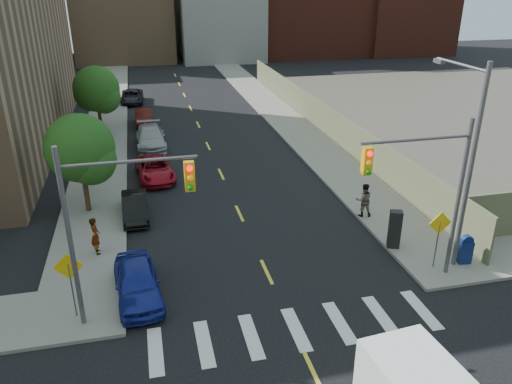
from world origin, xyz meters
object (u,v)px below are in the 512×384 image
parked_car_blue (137,282)px  parked_car_black (135,207)px  mailbox (465,249)px  payphone (395,229)px  parked_car_maroon (144,118)px  pedestrian_east (364,200)px  parked_car_red (155,169)px  parked_car_white (150,133)px  parked_car_silver (151,138)px  parked_car_grey (132,96)px  pedestrian_west (95,236)px

parked_car_blue → parked_car_black: 7.46m
mailbox → payphone: 3.15m
parked_car_maroon → payphone: (10.84, -24.34, 0.38)m
pedestrian_east → parked_car_red: bearing=-26.9°
parked_car_blue → parked_car_black: parked_car_blue is taller
parked_car_white → parked_car_maroon: 4.48m
parked_car_red → parked_car_maroon: (-0.34, 12.65, 0.05)m
parked_car_blue → parked_car_white: bearing=81.2°
parked_car_silver → parked_car_red: bearing=-90.9°
parked_car_black → parked_car_maroon: bearing=85.7°
parked_car_white → parked_car_grey: size_ratio=0.80×
parked_car_grey → parked_car_blue: bearing=-87.4°
parked_car_maroon → pedestrian_west: bearing=-98.3°
parked_car_blue → parked_car_maroon: bearing=82.5°
parked_car_grey → mailbox: (14.22, -35.08, 0.16)m
parked_car_blue → parked_car_grey: (0.00, 34.27, -0.08)m
parked_car_red → parked_car_maroon: parked_car_maroon is taller
parked_car_white → payphone: bearing=-58.2°
parked_car_black → payphone: (11.80, -6.27, 0.45)m
parked_car_silver → parked_car_grey: (-1.30, 14.91, -0.11)m
payphone → parked_car_black: bearing=172.3°
parked_car_blue → parked_car_grey: bearing=84.7°
parked_car_blue → mailbox: 14.24m
parked_car_maroon → payphone: payphone is taller
parked_car_maroon → parked_car_grey: (-0.96, 8.75, -0.05)m
parked_car_blue → payphone: bearing=0.4°
payphone → parked_car_grey: bearing=129.9°
parked_car_white → payphone: 22.48m
pedestrian_west → pedestrian_east: (13.57, 0.82, 0.02)m
mailbox → pedestrian_west: 16.64m
pedestrian_east → parked_car_white: bearing=-46.1°
parked_car_silver → parked_car_maroon: parked_car_silver is taller
parked_car_black → pedestrian_west: size_ratio=2.11×
parked_car_red → pedestrian_east: (10.50, -8.27, 0.42)m
parked_car_black → parked_car_silver: (1.30, 11.91, 0.13)m
payphone → parked_car_maroon: bearing=134.3°
parked_car_blue → payphone: 11.86m
pedestrian_west → parked_car_grey: bearing=-17.9°
parked_car_white → mailbox: size_ratio=2.76×
parked_car_grey → payphone: bearing=-67.8°
parked_car_grey → pedestrian_west: size_ratio=2.60×
mailbox → parked_car_red: bearing=139.5°
parked_car_black → parked_car_maroon: size_ratio=0.89×
parked_car_silver → parked_car_white: size_ratio=1.40×
parked_car_silver → parked_car_maroon: size_ratio=1.23×
parked_car_grey → pedestrian_west: 30.54m
mailbox → pedestrian_west: (-15.99, 4.59, 0.24)m
parked_car_red → parked_car_maroon: size_ratio=1.10×
payphone → pedestrian_west: (-13.57, 2.59, -0.03)m
parked_car_white → pedestrian_east: size_ratio=2.04×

